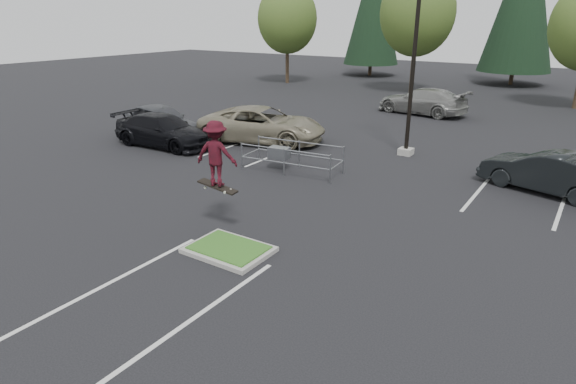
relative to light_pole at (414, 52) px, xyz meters
The scene contains 14 objects.
ground 12.85m from the light_pole, 92.39° to the right, with size 120.00×120.00×0.00m, color black.
grass_median 12.82m from the light_pole, 92.39° to the right, with size 2.20×1.60×0.16m.
stall_lines 7.74m from the light_pole, 107.24° to the right, with size 22.62×17.60×0.01m.
light_pole is the anchor object (origin of this frame).
decid_a 25.86m from the light_pole, 135.75° to the left, with size 5.44×5.44×8.91m.
decid_b 19.70m from the light_pole, 109.35° to the left, with size 5.89×5.89×9.64m.
conif_a 31.63m from the light_pole, 117.38° to the left, with size 5.72×5.72×13.00m.
cart_corral 7.24m from the light_pole, 124.25° to the right, with size 4.14×1.86×1.14m.
skateboarder 11.35m from the light_pole, 98.79° to the right, with size 1.37×1.01×2.07m.
car_l_tan 8.10m from the light_pole, 166.10° to the right, with size 2.91×6.32×1.76m, color gray.
car_l_black 12.23m from the light_pole, 154.54° to the right, with size 2.16×5.31×1.54m, color black.
car_l_grey 13.12m from the light_pole, 162.46° to the right, with size 2.03×5.04×1.72m, color #45474C.
car_r_charc 7.37m from the light_pole, 18.17° to the right, with size 1.59×4.57×1.51m, color black.
car_far_silver 10.99m from the light_pole, 104.77° to the left, with size 2.34×5.76×1.67m, color gray.
Camera 1 is at (7.79, -8.87, 6.03)m, focal length 30.00 mm.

